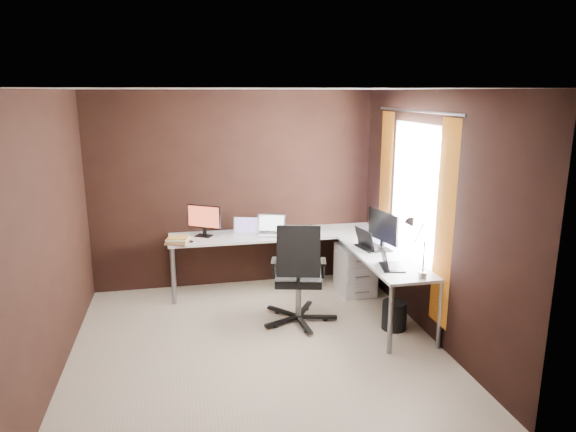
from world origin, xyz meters
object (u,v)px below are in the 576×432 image
at_px(laptop_black_small, 389,264).
at_px(desk_lamp, 415,240).
at_px(monitor_left, 204,219).
at_px(office_chair, 298,293).
at_px(monitor_right, 383,228).
at_px(laptop_silver, 271,230).
at_px(wastebasket, 394,315).
at_px(laptop_black_big, 369,244).
at_px(book_stack, 178,240).
at_px(laptop_white, 245,231).
at_px(drawer_pedestal, 355,269).

xyz_separation_m(laptop_black_small, desk_lamp, (0.14, -0.27, 0.32)).
bearing_deg(monitor_left, office_chair, -18.58).
relative_size(monitor_right, laptop_silver, 1.29).
height_order(monitor_left, monitor_right, monitor_right).
relative_size(laptop_black_small, office_chair, 0.30).
bearing_deg(wastebasket, laptop_black_big, 99.64).
bearing_deg(laptop_black_small, monitor_right, -4.37).
bearing_deg(monitor_right, laptop_black_big, 44.28).
height_order(laptop_silver, office_chair, office_chair).
height_order(laptop_black_big, office_chair, office_chair).
bearing_deg(office_chair, book_stack, 159.38).
height_order(monitor_right, book_stack, monitor_right).
distance_m(monitor_left, laptop_black_big, 2.04).
height_order(laptop_white, book_stack, laptop_white).
bearing_deg(laptop_black_big, book_stack, 62.15).
bearing_deg(monitor_left, book_stack, -109.43).
bearing_deg(laptop_black_small, laptop_silver, 43.61).
bearing_deg(book_stack, laptop_black_big, -17.03).
bearing_deg(drawer_pedestal, book_stack, 176.03).
distance_m(monitor_left, desk_lamp, 2.67).
distance_m(laptop_silver, desk_lamp, 2.11).
distance_m(drawer_pedestal, monitor_left, 1.99).
relative_size(monitor_right, laptop_white, 1.54).
bearing_deg(book_stack, laptop_black_small, -32.05).
relative_size(laptop_black_small, book_stack, 1.07).
relative_size(laptop_black_big, laptop_black_small, 1.16).
relative_size(laptop_silver, laptop_black_big, 1.04).
relative_size(drawer_pedestal, book_stack, 1.86).
relative_size(laptop_silver, office_chair, 0.36).
bearing_deg(drawer_pedestal, laptop_black_big, -92.95).
distance_m(monitor_left, book_stack, 0.45).
bearing_deg(laptop_white, wastebasket, -29.31).
xyz_separation_m(laptop_silver, desk_lamp, (1.09, -1.77, 0.31)).
bearing_deg(desk_lamp, laptop_black_big, 91.46).
relative_size(book_stack, office_chair, 0.28).
bearing_deg(laptop_black_big, drawer_pedestal, -13.76).
bearing_deg(monitor_right, laptop_black_small, 152.53).
distance_m(desk_lamp, office_chair, 1.44).
bearing_deg(monitor_right, monitor_left, 50.78).
relative_size(monitor_left, book_stack, 1.23).
bearing_deg(laptop_black_big, monitor_right, -134.64).
height_order(drawer_pedestal, wastebasket, drawer_pedestal).
xyz_separation_m(laptop_black_big, desk_lamp, (0.10, -0.93, 0.31)).
distance_m(monitor_left, laptop_black_small, 2.38).
distance_m(laptop_white, laptop_black_big, 1.58).
bearing_deg(desk_lamp, office_chair, 138.29).
bearing_deg(laptop_white, laptop_black_big, -17.47).
relative_size(laptop_white, laptop_silver, 0.84).
distance_m(laptop_silver, laptop_black_small, 1.78).
xyz_separation_m(laptop_black_big, book_stack, (-2.13, 0.65, -0.01)).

